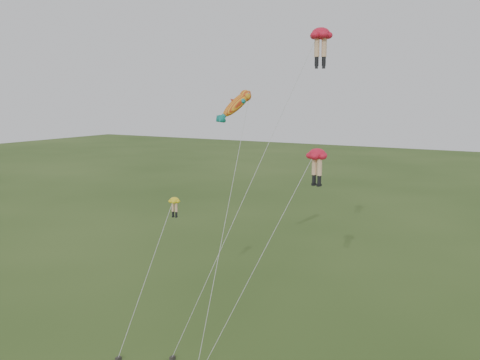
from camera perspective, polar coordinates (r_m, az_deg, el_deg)
The scene contains 4 objects.
legs_kite_red_high at distance 37.07m, azimuth 8.41°, elevation 14.49°, with size 7.43×9.85×21.36m.
legs_kite_red_mid at distance 35.78m, azimuth 8.07°, elevation 2.18°, with size 5.24×8.68×13.43m.
legs_kite_yellow at distance 39.43m, azimuth -7.31°, elevation -3.14°, with size 1.24×7.75×9.49m.
fish_kite at distance 38.59m, azimuth -0.34°, elevation 7.99°, with size 3.51×10.41×17.53m.
Camera 1 is at (19.07, -25.91, 16.87)m, focal length 40.00 mm.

